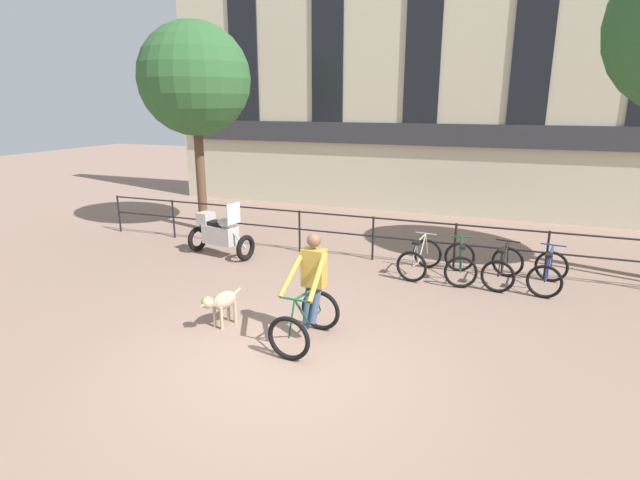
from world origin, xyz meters
name	(u,v)px	position (x,y,z in m)	size (l,w,h in m)	color
ground_plane	(278,363)	(0.00, 0.00, 0.00)	(60.00, 60.00, 0.00)	#8E7060
canal_railing	(373,231)	(0.00, 5.20, 0.71)	(15.05, 0.05, 1.05)	black
building_facade	(424,59)	(0.00, 10.99, 4.92)	(18.00, 0.72, 9.88)	beige
cyclist_with_bike	(309,295)	(0.15, 0.83, 0.76)	(0.75, 1.21, 1.70)	black
dog	(221,302)	(-1.40, 0.78, 0.43)	(0.37, 0.89, 0.62)	tan
parked_motorcycle	(220,233)	(-3.54, 4.20, 0.56)	(1.74, 0.90, 1.35)	black
parked_bicycle_near_lamp	(420,259)	(1.22, 4.54, 0.36)	(0.82, 1.20, 0.86)	black
parked_bicycle_mid_left	(460,263)	(2.07, 4.54, 0.36)	(0.79, 1.18, 0.86)	black
parked_bicycle_mid_right	(503,268)	(2.91, 4.54, 0.36)	(0.83, 1.20, 0.86)	black
parked_bicycle_far_end	(548,273)	(3.76, 4.54, 0.36)	(0.84, 1.21, 0.86)	black
tree_canalside_left	(195,80)	(-5.41, 6.31, 4.20)	(3.05, 3.05, 5.74)	brown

